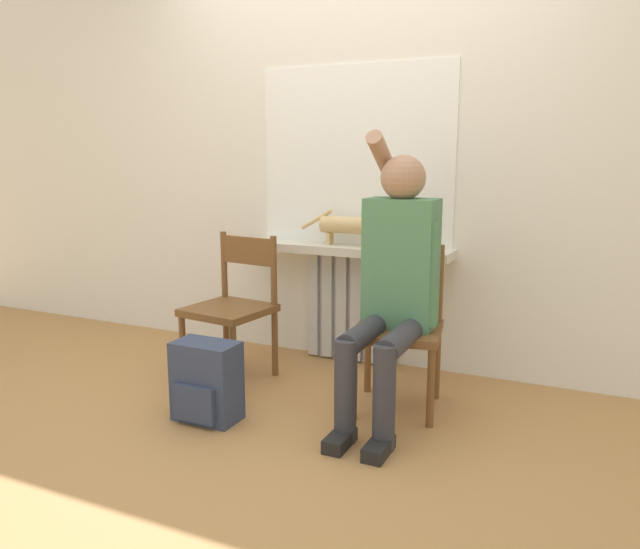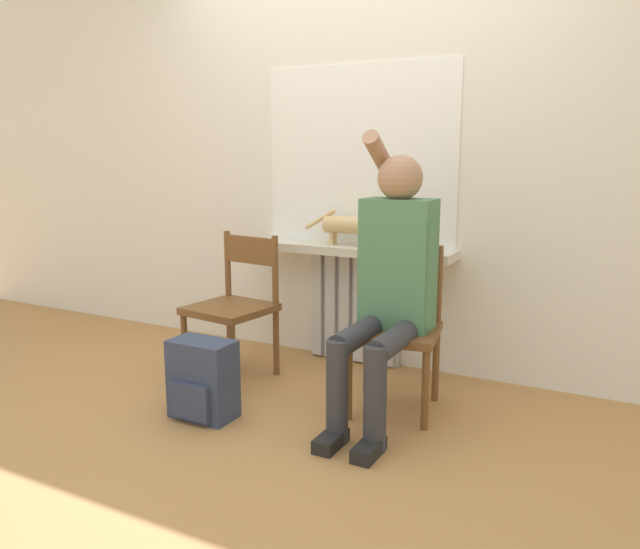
{
  "view_description": "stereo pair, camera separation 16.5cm",
  "coord_description": "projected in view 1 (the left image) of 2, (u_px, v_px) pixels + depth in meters",
  "views": [
    {
      "loc": [
        1.4,
        -2.29,
        1.26
      ],
      "look_at": [
        0.0,
        0.71,
        0.62
      ],
      "focal_mm": 35.0,
      "sensor_mm": 36.0,
      "label": 1
    },
    {
      "loc": [
        1.55,
        -2.22,
        1.26
      ],
      "look_at": [
        0.0,
        0.71,
        0.62
      ],
      "focal_mm": 35.0,
      "sensor_mm": 36.0,
      "label": 2
    }
  ],
  "objects": [
    {
      "name": "chair_left",
      "position": [
        233.0,
        305.0,
        3.51
      ],
      "size": [
        0.47,
        0.47,
        0.81
      ],
      "rotation": [
        0.0,
        0.0,
        -0.13
      ],
      "color": "brown",
      "rests_on": "ground_plane"
    },
    {
      "name": "ground_plane",
      "position": [
        255.0,
        433.0,
        2.86
      ],
      "size": [
        12.0,
        12.0,
        0.0
      ],
      "primitive_type": "plane",
      "color": "#B27F47"
    },
    {
      "name": "radiator",
      "position": [
        351.0,
        307.0,
        3.82
      ],
      "size": [
        0.58,
        0.08,
        0.68
      ],
      "color": "silver",
      "rests_on": "ground_plane"
    },
    {
      "name": "backpack",
      "position": [
        206.0,
        382.0,
        2.98
      ],
      "size": [
        0.31,
        0.21,
        0.39
      ],
      "color": "#333D56",
      "rests_on": "ground_plane"
    },
    {
      "name": "wall_with_window",
      "position": [
        357.0,
        139.0,
        3.7
      ],
      "size": [
        7.0,
        0.06,
        2.7
      ],
      "color": "white",
      "rests_on": "ground_plane"
    },
    {
      "name": "windowsill",
      "position": [
        347.0,
        250.0,
        3.69
      ],
      "size": [
        1.26,
        0.24,
        0.05
      ],
      "color": "beige",
      "rests_on": "radiator"
    },
    {
      "name": "person",
      "position": [
        395.0,
        277.0,
        2.95
      ],
      "size": [
        0.36,
        1.02,
        1.37
      ],
      "color": "#333338",
      "rests_on": "ground_plane"
    },
    {
      "name": "chair_right",
      "position": [
        399.0,
        325.0,
        3.11
      ],
      "size": [
        0.48,
        0.48,
        0.81
      ],
      "rotation": [
        0.0,
        0.0,
        0.18
      ],
      "color": "brown",
      "rests_on": "ground_plane"
    },
    {
      "name": "window_glass",
      "position": [
        355.0,
        156.0,
        3.69
      ],
      "size": [
        1.21,
        0.01,
        1.04
      ],
      "color": "white",
      "rests_on": "windowsill"
    },
    {
      "name": "cat",
      "position": [
        351.0,
        225.0,
        3.65
      ],
      "size": [
        0.53,
        0.1,
        0.21
      ],
      "color": "#DBB77A",
      "rests_on": "windowsill"
    }
  ]
}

